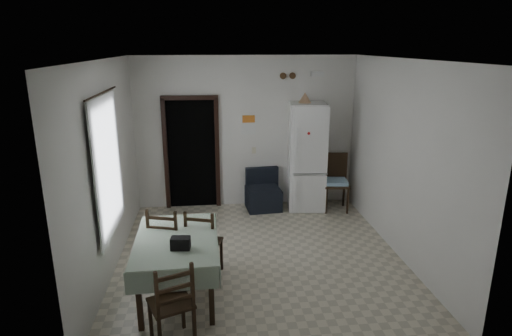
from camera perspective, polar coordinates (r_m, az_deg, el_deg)
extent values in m
plane|color=#C0B79D|center=(6.61, 0.49, -11.69)|extent=(4.50, 4.50, 0.00)
cube|color=black|center=(8.52, -8.51, 2.16)|extent=(0.90, 0.45, 2.10)
cube|color=black|center=(8.32, -11.94, 1.64)|extent=(0.08, 0.10, 2.18)
cube|color=black|center=(8.28, -5.17, 1.86)|extent=(0.08, 0.10, 2.18)
cube|color=black|center=(8.08, -8.89, 9.25)|extent=(1.06, 0.10, 0.08)
cube|color=silver|center=(5.99, -20.12, 0.26)|extent=(0.10, 1.20, 1.60)
cube|color=silver|center=(5.96, -19.10, 0.30)|extent=(0.02, 1.45, 1.85)
cylinder|color=black|center=(5.79, -19.87, 9.38)|extent=(0.02, 1.60, 0.02)
cube|color=white|center=(8.21, -0.99, 5.87)|extent=(0.28, 0.02, 0.40)
cube|color=orange|center=(8.18, -0.99, 6.55)|extent=(0.24, 0.01, 0.14)
cube|color=beige|center=(8.32, -0.29, 2.36)|extent=(0.08, 0.02, 0.12)
cylinder|color=#513720|center=(8.17, 3.62, 12.17)|extent=(0.12, 0.03, 0.12)
cylinder|color=#513720|center=(8.21, 4.89, 12.16)|extent=(0.12, 0.03, 0.12)
cube|color=white|center=(8.28, 8.20, 12.30)|extent=(0.25, 0.07, 0.09)
cone|color=tan|center=(7.98, 6.55, 9.31)|extent=(0.24, 0.24, 0.19)
cube|color=black|center=(5.12, -10.03, -9.84)|extent=(0.24, 0.16, 0.14)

